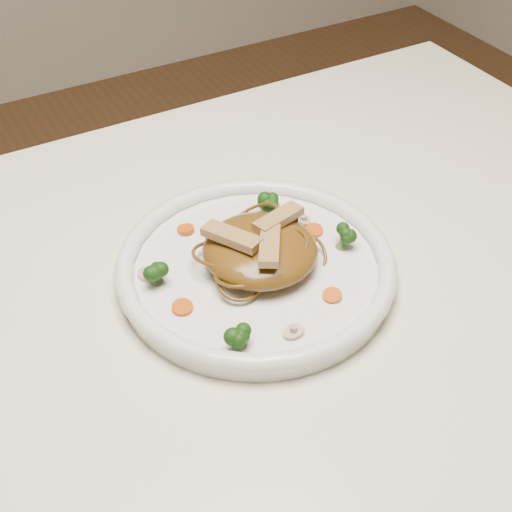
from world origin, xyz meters
TOP-DOWN VIEW (x-y plane):
  - table at (0.00, 0.00)m, footprint 1.20×0.80m
  - plate at (0.05, 0.02)m, footprint 0.32×0.32m
  - noodle_mound at (0.05, 0.03)m, footprint 0.13×0.13m
  - chicken_a at (0.08, 0.04)m, footprint 0.06×0.04m
  - chicken_b at (0.02, 0.04)m, footprint 0.05×0.07m
  - chicken_c at (0.05, 0.00)m, footprint 0.05×0.06m
  - broccoli_0 at (0.11, 0.09)m, footprint 0.04×0.04m
  - broccoli_1 at (-0.05, 0.05)m, footprint 0.03×0.03m
  - broccoli_2 at (-0.02, -0.07)m, footprint 0.03×0.03m
  - broccoli_3 at (0.14, 0.01)m, footprint 0.03×0.03m
  - carrot_0 at (0.11, 0.09)m, footprint 0.03×0.03m
  - carrot_1 at (-0.05, 0.00)m, footprint 0.02×0.02m
  - carrot_2 at (0.13, 0.04)m, footprint 0.02×0.02m
  - carrot_3 at (0.01, 0.11)m, footprint 0.02×0.02m
  - carrot_4 at (0.09, -0.05)m, footprint 0.02×0.02m
  - mushroom_0 at (0.03, -0.08)m, footprint 0.02×0.02m
  - mushroom_1 at (0.13, 0.06)m, footprint 0.03×0.03m
  - mushroom_2 at (-0.06, 0.06)m, footprint 0.03×0.03m
  - mushroom_3 at (0.11, 0.10)m, footprint 0.03×0.03m

SIDE VIEW (x-z plane):
  - table at x=0.00m, z-range 0.28..1.03m
  - plate at x=0.05m, z-range 0.75..0.77m
  - carrot_0 at x=0.11m, z-range 0.77..0.77m
  - carrot_1 at x=-0.05m, z-range 0.77..0.77m
  - carrot_2 at x=0.13m, z-range 0.77..0.77m
  - carrot_3 at x=0.01m, z-range 0.77..0.77m
  - carrot_4 at x=0.09m, z-range 0.77..0.77m
  - mushroom_0 at x=0.03m, z-range 0.77..0.77m
  - mushroom_1 at x=0.13m, z-range 0.77..0.77m
  - mushroom_2 at x=-0.06m, z-range 0.77..0.77m
  - mushroom_3 at x=0.11m, z-range 0.77..0.77m
  - broccoli_1 at x=-0.05m, z-range 0.77..0.79m
  - broccoli_2 at x=-0.02m, z-range 0.77..0.80m
  - broccoli_3 at x=0.14m, z-range 0.77..0.80m
  - broccoli_0 at x=0.11m, z-range 0.77..0.80m
  - noodle_mound at x=0.05m, z-range 0.76..0.80m
  - chicken_a at x=0.08m, z-range 0.80..0.81m
  - chicken_c at x=0.05m, z-range 0.80..0.81m
  - chicken_b at x=0.02m, z-range 0.80..0.81m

